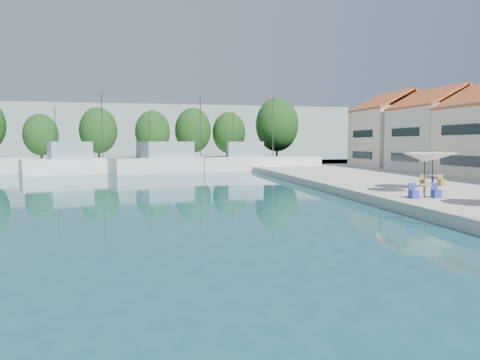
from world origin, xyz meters
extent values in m
cube|color=#AEA79D|center=(-8.00, 67.00, 0.30)|extent=(90.00, 16.00, 0.60)
cube|color=gray|center=(-30.00, 160.00, 8.00)|extent=(180.00, 40.00, 16.00)
cube|color=gray|center=(40.00, 180.00, 6.00)|extent=(140.00, 40.00, 12.00)
cube|color=beige|center=(24.00, 42.00, 4.10)|extent=(8.00, 8.50, 7.00)
pyramid|color=#AB3D26|center=(24.00, 42.00, 9.40)|extent=(8.40, 8.80, 1.80)
cube|color=beige|center=(24.00, 51.00, 4.35)|extent=(8.60, 8.50, 7.50)
pyramid|color=#AB3D26|center=(24.00, 51.00, 9.90)|extent=(9.00, 8.80, 1.80)
cube|color=white|center=(-14.14, 54.50, 0.70)|extent=(15.65, 9.21, 2.20)
cube|color=gray|center=(-16.27, 53.67, 2.80)|extent=(5.37, 4.50, 2.00)
cylinder|color=#2D2D2D|center=(-12.71, 55.05, 5.80)|extent=(0.12, 0.12, 8.00)
cylinder|color=#2D2D2D|center=(-17.69, 53.12, 4.80)|extent=(0.10, 0.10, 6.00)
cube|color=silver|center=(-2.31, 56.53, 0.70)|extent=(20.95, 13.02, 2.20)
cube|color=gray|center=(-5.14, 55.32, 2.80)|extent=(7.28, 6.21, 2.00)
cylinder|color=#2D2D2D|center=(-0.43, 57.35, 5.80)|extent=(0.12, 0.12, 8.00)
cylinder|color=#2D2D2D|center=(-7.02, 54.50, 4.80)|extent=(0.10, 0.10, 6.00)
cube|color=silver|center=(7.59, 55.81, 0.70)|extent=(15.62, 4.93, 2.20)
cube|color=gray|center=(5.28, 55.95, 2.80)|extent=(4.80, 3.36, 2.00)
cylinder|color=#2D2D2D|center=(9.13, 55.72, 5.80)|extent=(0.12, 0.12, 8.00)
cylinder|color=#2D2D2D|center=(3.74, 56.04, 4.80)|extent=(0.10, 0.10, 6.00)
cylinder|color=#3F2B19|center=(-23.04, 68.62, 2.24)|extent=(0.36, 0.36, 3.28)
ellipsoid|color=#193611|center=(-23.04, 68.62, 4.86)|extent=(4.98, 4.98, 6.23)
cylinder|color=#3F2B19|center=(-15.14, 71.24, 2.53)|extent=(0.36, 0.36, 3.85)
ellipsoid|color=#193611|center=(-15.14, 71.24, 5.61)|extent=(5.86, 5.86, 7.32)
cylinder|color=#3F2B19|center=(-6.74, 71.38, 2.44)|extent=(0.36, 0.36, 3.68)
ellipsoid|color=#193611|center=(-6.74, 71.38, 5.39)|extent=(5.60, 5.60, 7.00)
cylinder|color=#3F2B19|center=(-0.14, 71.78, 2.57)|extent=(0.36, 0.36, 3.94)
ellipsoid|color=#193611|center=(-0.14, 71.78, 5.72)|extent=(5.98, 5.98, 7.48)
cylinder|color=#3F2B19|center=(5.90, 71.70, 2.43)|extent=(0.36, 0.36, 3.66)
ellipsoid|color=#193611|center=(5.90, 71.70, 5.36)|extent=(5.56, 5.56, 6.95)
cylinder|color=#3F2B19|center=(13.50, 68.82, 2.92)|extent=(0.36, 0.36, 4.65)
ellipsoid|color=#193611|center=(13.50, 68.82, 6.64)|extent=(7.06, 7.06, 8.83)
cylinder|color=black|center=(9.47, 23.22, 1.82)|extent=(0.06, 0.06, 2.43)
cone|color=silver|center=(9.47, 23.22, 2.78)|extent=(2.63, 2.63, 0.50)
cylinder|color=black|center=(11.36, 25.10, 1.82)|extent=(0.06, 0.06, 2.43)
cone|color=#F4E3BE|center=(11.36, 25.10, 2.78)|extent=(3.14, 3.14, 0.50)
cylinder|color=black|center=(8.23, 21.31, 0.97)|extent=(0.06, 0.06, 0.74)
cylinder|color=tan|center=(8.23, 21.31, 1.34)|extent=(0.70, 0.70, 0.04)
cube|color=navy|center=(8.93, 21.31, 0.83)|extent=(0.42, 0.42, 0.46)
cube|color=navy|center=(7.53, 21.31, 0.83)|extent=(0.42, 0.42, 0.46)
cylinder|color=black|center=(12.92, 27.16, 0.97)|extent=(0.06, 0.06, 0.74)
cylinder|color=tan|center=(12.92, 27.16, 1.34)|extent=(0.70, 0.70, 0.04)
cube|color=olive|center=(13.62, 27.16, 0.83)|extent=(0.42, 0.42, 0.46)
cube|color=olive|center=(12.22, 27.16, 0.83)|extent=(0.42, 0.42, 0.46)
camera|label=1|loc=(-6.50, 0.20, 3.67)|focal=32.00mm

